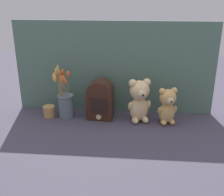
# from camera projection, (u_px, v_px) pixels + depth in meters

# --- Properties ---
(ground_plane) EXTENTS (4.00, 4.00, 0.00)m
(ground_plane) POSITION_uv_depth(u_px,v_px,m) (112.00, 121.00, 1.81)
(ground_plane) COLOR #3D3847
(backdrop_wall) EXTENTS (1.32, 0.02, 0.61)m
(backdrop_wall) POSITION_uv_depth(u_px,v_px,m) (114.00, 68.00, 1.85)
(backdrop_wall) COLOR #4C6B5B
(backdrop_wall) RESTS_ON ground
(teddy_bear_large) EXTENTS (0.16, 0.14, 0.28)m
(teddy_bear_large) POSITION_uv_depth(u_px,v_px,m) (139.00, 100.00, 1.75)
(teddy_bear_large) COLOR #DBBC84
(teddy_bear_large) RESTS_ON ground
(teddy_bear_medium) EXTENTS (0.13, 0.12, 0.23)m
(teddy_bear_medium) POSITION_uv_depth(u_px,v_px,m) (167.00, 105.00, 1.73)
(teddy_bear_medium) COLOR tan
(teddy_bear_medium) RESTS_ON ground
(flower_vase) EXTENTS (0.13, 0.15, 0.36)m
(flower_vase) POSITION_uv_depth(u_px,v_px,m) (65.00, 101.00, 1.82)
(flower_vase) COLOR slate
(flower_vase) RESTS_ON ground
(vintage_radio) EXTENTS (0.17, 0.14, 0.26)m
(vintage_radio) POSITION_uv_depth(u_px,v_px,m) (100.00, 99.00, 1.81)
(vintage_radio) COLOR #381E14
(vintage_radio) RESTS_ON ground
(decorative_tin_tall) EXTENTS (0.08, 0.08, 0.07)m
(decorative_tin_tall) POSITION_uv_depth(u_px,v_px,m) (49.00, 111.00, 1.86)
(decorative_tin_tall) COLOR tan
(decorative_tin_tall) RESTS_ON ground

